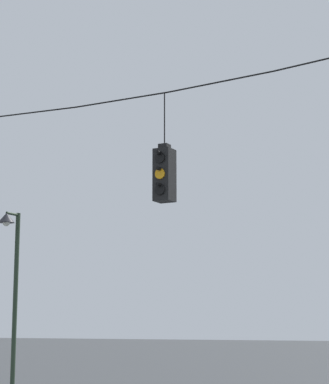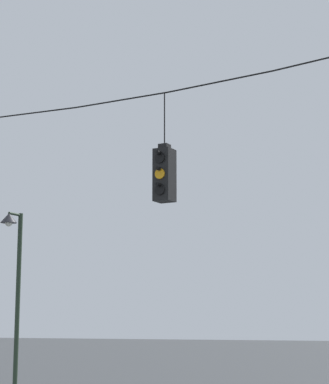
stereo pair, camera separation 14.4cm
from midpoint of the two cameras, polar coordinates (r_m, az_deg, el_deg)
name	(u,v)px [view 2 (the right image)]	position (r m, az deg, el deg)	size (l,w,h in m)	color
span_wire	(121,93)	(15.12, -3.09, 7.53)	(15.00, 0.03, 0.47)	black
traffic_light_over_intersection	(164,174)	(14.18, 0.27, 1.37)	(0.34, 0.46, 2.14)	black
street_lamp	(14,271)	(19.79, -11.21, -5.95)	(0.43, 0.74, 5.12)	#233323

